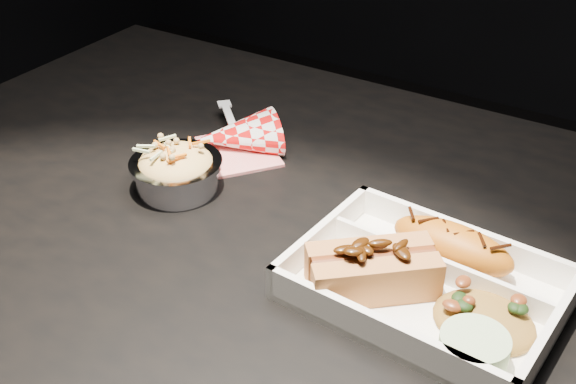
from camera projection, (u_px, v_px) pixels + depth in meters
The scene contains 8 objects.
dining_table at pixel (300, 294), 0.85m from camera, with size 1.20×0.80×0.75m.
food_tray at pixel (425, 289), 0.70m from camera, with size 0.26×0.20×0.04m.
fried_pastry at pixel (452, 245), 0.73m from camera, with size 0.13×0.05×0.04m, color #BD6212.
hotdog at pixel (373, 267), 0.69m from camera, with size 0.13×0.12×0.06m.
fried_rice_mound at pixel (486, 312), 0.65m from camera, with size 0.10×0.08×0.03m, color olive.
cupcake_liner at pixel (473, 350), 0.62m from camera, with size 0.06×0.06×0.03m, color #A9C595.
foil_coleslaw_cup at pixel (176, 168), 0.85m from camera, with size 0.11×0.11×0.06m.
napkin_fork at pixel (236, 136), 0.95m from camera, with size 0.16×0.15×0.10m.
Camera 1 is at (0.33, -0.55, 1.22)m, focal length 45.00 mm.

